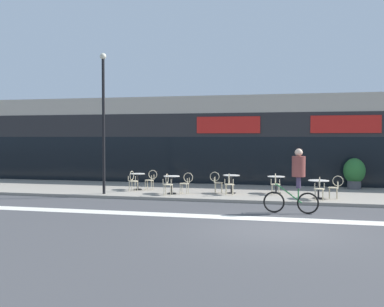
% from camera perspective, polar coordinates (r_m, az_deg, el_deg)
% --- Properties ---
extents(ground_plane, '(120.00, 120.00, 0.00)m').
position_cam_1_polar(ground_plane, '(12.69, 10.39, -9.36)').
color(ground_plane, '#424244').
extents(sidewalk_slab, '(40.00, 5.50, 0.12)m').
position_cam_1_polar(sidewalk_slab, '(19.83, 11.45, -5.04)').
color(sidewalk_slab, gray).
rests_on(sidewalk_slab, ground).
extents(storefront_facade, '(40.00, 4.06, 4.62)m').
position_cam_1_polar(storefront_facade, '(24.38, 11.84, 1.58)').
color(storefront_facade, '#B2A899').
rests_on(storefront_facade, ground).
extents(bike_lane_stripe, '(36.00, 0.70, 0.01)m').
position_cam_1_polar(bike_lane_stripe, '(14.08, 10.68, -8.20)').
color(bike_lane_stripe, silver).
rests_on(bike_lane_stripe, ground).
extents(bistro_table_0, '(0.65, 0.65, 0.73)m').
position_cam_1_polar(bistro_table_0, '(20.60, -6.91, -3.13)').
color(bistro_table_0, black).
rests_on(bistro_table_0, sidewalk_slab).
extents(bistro_table_1, '(0.69, 0.69, 0.75)m').
position_cam_1_polar(bistro_table_1, '(19.03, -2.59, -3.50)').
color(bistro_table_1, black).
rests_on(bistro_table_1, sidewalk_slab).
extents(bistro_table_2, '(0.71, 0.71, 0.78)m').
position_cam_1_polar(bistro_table_2, '(19.14, 5.02, -3.41)').
color(bistro_table_2, black).
rests_on(bistro_table_2, sidewalk_slab).
extents(bistro_table_3, '(0.73, 0.73, 0.72)m').
position_cam_1_polar(bistro_table_3, '(19.43, 10.64, -3.46)').
color(bistro_table_3, black).
rests_on(bistro_table_3, sidewalk_slab).
extents(bistro_table_4, '(0.80, 0.80, 0.71)m').
position_cam_1_polar(bistro_table_4, '(18.17, 15.77, -3.90)').
color(bistro_table_4, black).
rests_on(bistro_table_4, sidewalk_slab).
extents(cafe_chair_0_near, '(0.42, 0.59, 0.90)m').
position_cam_1_polar(cafe_chair_0_near, '(20.02, -7.54, -3.28)').
color(cafe_chair_0_near, beige).
rests_on(cafe_chair_0_near, sidewalk_slab).
extents(cafe_chair_0_side, '(0.58, 0.40, 0.90)m').
position_cam_1_polar(cafe_chair_0_side, '(20.39, -5.25, -3.17)').
color(cafe_chair_0_side, beige).
rests_on(cafe_chair_0_side, sidewalk_slab).
extents(cafe_chair_1_near, '(0.41, 0.58, 0.90)m').
position_cam_1_polar(cafe_chair_1_near, '(18.43, -3.12, -3.74)').
color(cafe_chair_1_near, beige).
rests_on(cafe_chair_1_near, sidewalk_slab).
extents(cafe_chair_1_side, '(0.58, 0.41, 0.90)m').
position_cam_1_polar(cafe_chair_1_side, '(18.87, -0.76, -3.60)').
color(cafe_chair_1_side, beige).
rests_on(cafe_chair_1_side, sidewalk_slab).
extents(cafe_chair_2_near, '(0.41, 0.58, 0.90)m').
position_cam_1_polar(cafe_chair_2_near, '(18.53, 4.75, -3.71)').
color(cafe_chair_2_near, beige).
rests_on(cafe_chair_2_near, sidewalk_slab).
extents(cafe_chair_2_side, '(0.59, 0.43, 0.90)m').
position_cam_1_polar(cafe_chair_2_side, '(19.24, 3.17, -3.49)').
color(cafe_chair_2_side, beige).
rests_on(cafe_chair_2_side, sidewalk_slab).
extents(cafe_chair_3_near, '(0.40, 0.57, 0.90)m').
position_cam_1_polar(cafe_chair_3_near, '(18.81, 10.55, -3.65)').
color(cafe_chair_3_near, beige).
rests_on(cafe_chair_3_near, sidewalk_slab).
extents(cafe_chair_4_near, '(0.41, 0.58, 0.90)m').
position_cam_1_polar(cafe_chair_4_near, '(17.55, 15.86, -4.11)').
color(cafe_chair_4_near, beige).
rests_on(cafe_chair_4_near, sidewalk_slab).
extents(cafe_chair_4_side, '(0.58, 0.40, 0.90)m').
position_cam_1_polar(cafe_chair_4_side, '(18.21, 17.74, -3.91)').
color(cafe_chair_4_side, beige).
rests_on(cafe_chair_4_side, sidewalk_slab).
extents(planter_pot, '(0.98, 0.98, 1.42)m').
position_cam_1_polar(planter_pot, '(21.96, 19.92, -2.29)').
color(planter_pot, '#4C4C51').
rests_on(planter_pot, sidewalk_slab).
extents(lamp_post, '(0.26, 0.26, 5.88)m').
position_cam_1_polar(lamp_post, '(19.18, -11.18, 4.94)').
color(lamp_post, black).
rests_on(lamp_post, sidewalk_slab).
extents(cyclist_0, '(1.80, 0.48, 2.14)m').
position_cam_1_polar(cyclist_0, '(15.11, 13.13, -2.85)').
color(cyclist_0, black).
rests_on(cyclist_0, ground).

